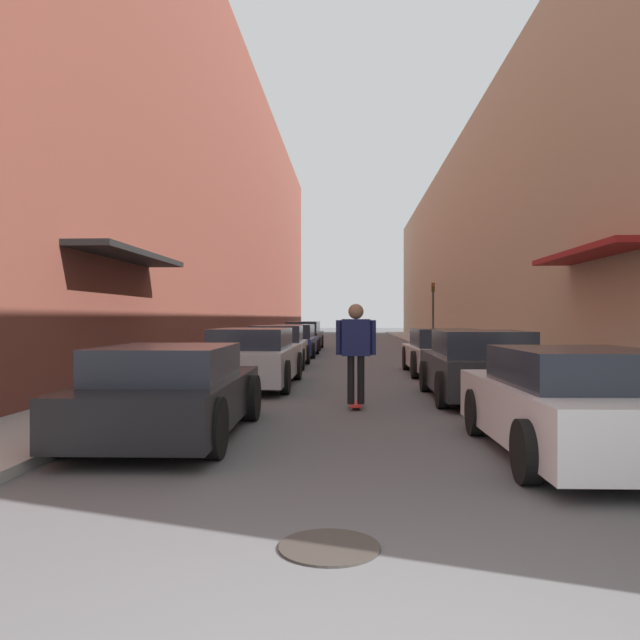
% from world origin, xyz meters
% --- Properties ---
extents(ground, '(134.42, 134.42, 0.00)m').
position_xyz_m(ground, '(0.00, 24.44, 0.00)').
color(ground, '#515154').
extents(curb_strip_left, '(1.80, 61.10, 0.12)m').
position_xyz_m(curb_strip_left, '(-4.31, 30.55, 0.06)').
color(curb_strip_left, gray).
rests_on(curb_strip_left, ground).
extents(curb_strip_right, '(1.80, 61.10, 0.12)m').
position_xyz_m(curb_strip_right, '(4.31, 30.55, 0.06)').
color(curb_strip_right, gray).
rests_on(curb_strip_right, ground).
extents(building_row_left, '(4.90, 61.10, 14.79)m').
position_xyz_m(building_row_left, '(-7.21, 30.55, 7.39)').
color(building_row_left, brown).
rests_on(building_row_left, ground).
extents(building_row_right, '(4.90, 61.10, 10.53)m').
position_xyz_m(building_row_right, '(7.21, 30.54, 5.26)').
color(building_row_right, tan).
rests_on(building_row_right, ground).
extents(parked_car_left_0, '(1.89, 4.24, 1.21)m').
position_xyz_m(parked_car_left_0, '(-2.47, 5.73, 0.60)').
color(parked_car_left_0, black).
rests_on(parked_car_left_0, ground).
extents(parked_car_left_1, '(1.95, 4.80, 1.33)m').
position_xyz_m(parked_car_left_1, '(-2.34, 11.79, 0.65)').
color(parked_car_left_1, '#B7B7BC').
rests_on(parked_car_left_1, ground).
extents(parked_car_left_2, '(1.89, 3.98, 1.32)m').
position_xyz_m(parked_car_left_2, '(-2.44, 17.30, 0.63)').
color(parked_car_left_2, '#B7B7BC').
rests_on(parked_car_left_2, ground).
extents(parked_car_left_3, '(1.88, 4.69, 1.29)m').
position_xyz_m(parked_car_left_3, '(-2.43, 22.86, 0.62)').
color(parked_car_left_3, navy).
rests_on(parked_car_left_3, ground).
extents(parked_car_left_4, '(1.85, 4.80, 1.38)m').
position_xyz_m(parked_car_left_4, '(-2.47, 28.41, 0.66)').
color(parked_car_left_4, '#232326').
rests_on(parked_car_left_4, ground).
extents(parked_car_right_0, '(1.88, 3.99, 1.23)m').
position_xyz_m(parked_car_right_0, '(2.41, 4.78, 0.60)').
color(parked_car_right_0, silver).
rests_on(parked_car_right_0, ground).
extents(parked_car_right_1, '(1.94, 4.00, 1.33)m').
position_xyz_m(parked_car_right_1, '(2.35, 9.69, 0.64)').
color(parked_car_right_1, '#232326').
rests_on(parked_car_right_1, ground).
extents(parked_car_right_2, '(2.00, 4.29, 1.27)m').
position_xyz_m(parked_car_right_2, '(2.45, 15.08, 0.62)').
color(parked_car_right_2, silver).
rests_on(parked_car_right_2, ground).
extents(skateboarder, '(0.70, 0.78, 1.82)m').
position_xyz_m(skateboarder, '(-0.02, 8.49, 1.12)').
color(skateboarder, '#B2231E').
rests_on(skateboarder, ground).
extents(manhole_cover, '(0.70, 0.70, 0.02)m').
position_xyz_m(manhole_cover, '(-0.25, 1.88, 0.01)').
color(manhole_cover, '#332D28').
rests_on(manhole_cover, ground).
extents(traffic_light, '(0.16, 0.22, 3.22)m').
position_xyz_m(traffic_light, '(4.07, 29.65, 2.13)').
color(traffic_light, '#2D2D2D').
rests_on(traffic_light, curb_strip_right).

